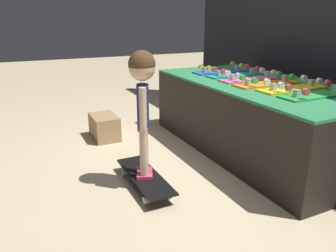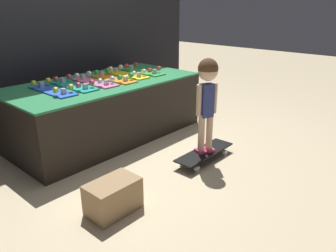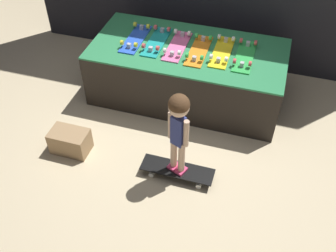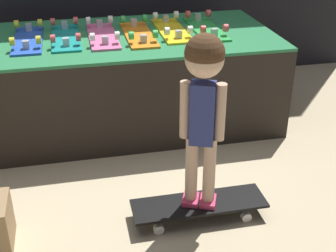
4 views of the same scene
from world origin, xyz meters
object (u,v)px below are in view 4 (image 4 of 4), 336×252
Objects in this scene: skateboard_teal_on_rack at (66,36)px; skateboard_on_floor at (199,205)px; skateboard_pink_on_rack at (102,34)px; skateboard_yellow_on_rack at (172,29)px; skateboard_green_on_rack at (206,27)px; skateboard_orange_on_rack at (138,33)px; child at (203,91)px; skateboard_blue_on_rack at (28,39)px.

skateboard_teal_on_rack is 0.87× the size of skateboard_on_floor.
skateboard_pink_on_rack is (0.24, -0.02, 0.00)m from skateboard_teal_on_rack.
skateboard_pink_on_rack reaches higher than skateboard_on_floor.
skateboard_yellow_on_rack is (0.49, 0.03, 0.00)m from skateboard_pink_on_rack.
skateboard_teal_on_rack is 0.73m from skateboard_yellow_on_rack.
skateboard_teal_on_rack is 1.00× the size of skateboard_green_on_rack.
child is (0.11, -1.19, 0.06)m from skateboard_orange_on_rack.
skateboard_yellow_on_rack is (0.24, 0.05, 0.00)m from skateboard_orange_on_rack.
skateboard_teal_on_rack is at bearing 1.48° from skateboard_blue_on_rack.
skateboard_blue_on_rack is at bearing 177.62° from skateboard_orange_on_rack.
skateboard_on_floor is at bearing -106.96° from skateboard_green_on_rack.
skateboard_green_on_rack is at bearing 1.51° from skateboard_pink_on_rack.
skateboard_teal_on_rack is 1.36m from child.
child is at bearing -55.44° from skateboard_blue_on_rack.
skateboard_teal_on_rack is 0.49m from skateboard_orange_on_rack.
child reaches higher than skateboard_on_floor.
child is at bearing -106.96° from skateboard_green_on_rack.
skateboard_pink_on_rack is 0.68× the size of child.
skateboard_pink_on_rack is at bearing -178.49° from skateboard_green_on_rack.
skateboard_orange_on_rack is 1.20m from child.
skateboard_blue_on_rack is at bearing -179.60° from skateboard_green_on_rack.
skateboard_orange_on_rack is at bearing -2.38° from skateboard_blue_on_rack.
skateboard_blue_on_rack and skateboard_pink_on_rack have the same top height.
skateboard_green_on_rack is (0.73, 0.02, 0.00)m from skateboard_pink_on_rack.
skateboard_on_floor is (-0.13, -1.24, -0.58)m from skateboard_yellow_on_rack.
skateboard_teal_on_rack and skateboard_green_on_rack have the same top height.
skateboard_green_on_rack is at bearing 73.04° from skateboard_on_floor.
skateboard_pink_on_rack is 0.73m from skateboard_green_on_rack.
child is at bearing -73.67° from skateboard_pink_on_rack.
skateboard_pink_on_rack and skateboard_orange_on_rack have the same top height.
skateboard_blue_on_rack is 1.48m from child.
skateboard_orange_on_rack is at bearing -4.61° from skateboard_pink_on_rack.
skateboard_on_floor is at bearing -64.03° from skateboard_teal_on_rack.
child is at bearing -64.03° from skateboard_teal_on_rack.
skateboard_green_on_rack is (0.97, 0.00, 0.00)m from skateboard_teal_on_rack.
skateboard_blue_on_rack and skateboard_green_on_rack have the same top height.
child is at bearing 82.87° from skateboard_on_floor.
skateboard_blue_on_rack and skateboard_teal_on_rack have the same top height.
skateboard_blue_on_rack is 1.00× the size of skateboard_teal_on_rack.
skateboard_green_on_rack is (0.24, -0.01, 0.00)m from skateboard_yellow_on_rack.
skateboard_orange_on_rack and skateboard_yellow_on_rack have the same top height.
skateboard_orange_on_rack is 0.25m from skateboard_yellow_on_rack.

